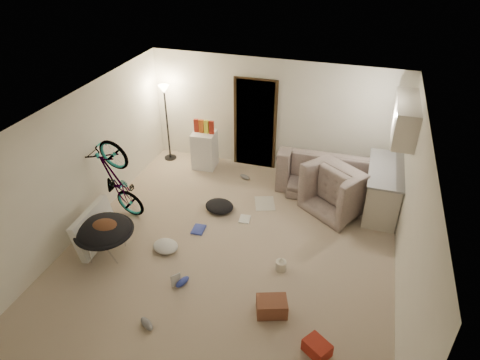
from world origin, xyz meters
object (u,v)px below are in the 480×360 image
(kitchen_counter, at_px, (382,190))
(bicycle, at_px, (119,196))
(saucer_chair, at_px, (105,235))
(juicer, at_px, (281,265))
(drink_case_b, at_px, (317,348))
(mini_fridge, at_px, (205,150))
(drink_case_a, at_px, (272,306))
(armchair, at_px, (344,191))
(tv_box, at_px, (95,228))
(floor_lamp, at_px, (166,107))
(sofa, at_px, (333,175))

(kitchen_counter, bearing_deg, bicycle, -159.94)
(saucer_chair, bearing_deg, bicycle, 108.02)
(saucer_chair, relative_size, juicer, 3.93)
(saucer_chair, distance_m, juicer, 2.97)
(bicycle, bearing_deg, drink_case_b, -105.98)
(juicer, bearing_deg, mini_fridge, 130.65)
(drink_case_a, bearing_deg, kitchen_counter, 46.79)
(bicycle, xyz_separation_m, drink_case_a, (3.31, -1.45, -0.34))
(armchair, xyz_separation_m, tv_box, (-4.03, -2.44, -0.02))
(kitchen_counter, height_order, drink_case_a, kitchen_counter)
(armchair, xyz_separation_m, bicycle, (-4.03, -1.59, 0.10))
(saucer_chair, xyz_separation_m, drink_case_a, (2.97, -0.41, -0.29))
(drink_case_b, bearing_deg, drink_case_a, -178.75)
(bicycle, distance_m, saucer_chair, 1.10)
(drink_case_a, bearing_deg, tv_box, 150.56)
(mini_fridge, height_order, drink_case_b, mini_fridge)
(floor_lamp, xyz_separation_m, drink_case_a, (3.41, -3.83, -1.18))
(drink_case_b, xyz_separation_m, juicer, (-0.80, 1.40, 0.00))
(kitchen_counter, bearing_deg, drink_case_a, -114.01)
(bicycle, distance_m, juicer, 3.31)
(saucer_chair, relative_size, tv_box, 0.94)
(juicer, bearing_deg, drink_case_b, -60.19)
(floor_lamp, relative_size, drink_case_b, 5.27)
(floor_lamp, bearing_deg, armchair, -10.84)
(saucer_chair, height_order, tv_box, saucer_chair)
(kitchen_counter, bearing_deg, drink_case_b, -100.55)
(sofa, distance_m, juicer, 2.77)
(mini_fridge, bearing_deg, saucer_chair, -101.54)
(bicycle, distance_m, drink_case_a, 3.63)
(kitchen_counter, xyz_separation_m, drink_case_a, (-1.42, -3.18, -0.31))
(bicycle, bearing_deg, kitchen_counter, -60.41)
(drink_case_b, relative_size, juicer, 1.37)
(sofa, xyz_separation_m, mini_fridge, (-2.91, 0.10, 0.10))
(mini_fridge, relative_size, juicer, 3.40)
(drink_case_b, bearing_deg, saucer_chair, -158.94)
(mini_fridge, relative_size, drink_case_a, 1.94)
(sofa, height_order, drink_case_b, sofa)
(floor_lamp, bearing_deg, kitchen_counter, -7.66)
(sofa, xyz_separation_m, saucer_chair, (-3.40, -3.22, 0.09))
(armchair, distance_m, saucer_chair, 4.53)
(floor_lamp, bearing_deg, drink_case_a, -48.27)
(kitchen_counter, bearing_deg, armchair, -168.69)
(armchair, height_order, mini_fridge, mini_fridge)
(tv_box, bearing_deg, mini_fridge, 73.00)
(saucer_chair, height_order, drink_case_a, saucer_chair)
(mini_fridge, distance_m, drink_case_b, 5.31)
(armchair, xyz_separation_m, drink_case_b, (0.02, -3.52, -0.26))
(armchair, bearing_deg, tv_box, 66.96)
(sofa, height_order, armchair, armchair)
(floor_lamp, xyz_separation_m, kitchen_counter, (4.83, -0.65, -0.87))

